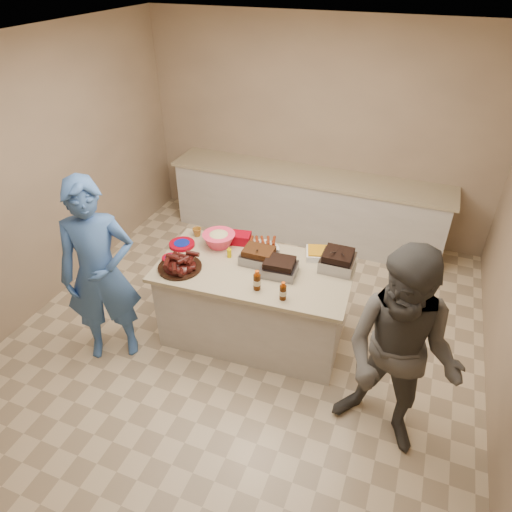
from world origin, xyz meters
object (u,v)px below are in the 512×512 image
at_px(guest_gray, 380,433).
at_px(coleslaw_bowl, 219,245).
at_px(mustard_bottle, 229,257).
at_px(island, 254,335).
at_px(rib_platter, 180,268).
at_px(guest_blue, 118,348).
at_px(bbq_bottle_a, 257,289).
at_px(plastic_cup, 197,236).
at_px(bbq_bottle_b, 283,299).
at_px(roasting_pan, 337,268).

bearing_deg(guest_gray, coleslaw_bowl, 168.72).
bearing_deg(mustard_bottle, island, -15.95).
distance_m(rib_platter, guest_blue, 1.09).
relative_size(island, guest_gray, 1.01).
distance_m(rib_platter, mustard_bottle, 0.48).
bearing_deg(guest_blue, bbq_bottle_a, -15.73).
bearing_deg(plastic_cup, island, -22.93).
bearing_deg(guest_gray, guest_blue, -165.33).
bearing_deg(mustard_bottle, rib_platter, -136.55).
bearing_deg(plastic_cup, rib_platter, -78.75).
bearing_deg(bbq_bottle_a, coleslaw_bowl, 139.45).
xyz_separation_m(rib_platter, guest_gray, (2.00, -0.44, -0.84)).
relative_size(coleslaw_bowl, guest_blue, 0.18).
distance_m(mustard_bottle, guest_gray, 2.01).
bearing_deg(guest_gray, mustard_bottle, 170.46).
distance_m(bbq_bottle_b, guest_blue, 1.82).
relative_size(bbq_bottle_b, plastic_cup, 1.87).
relative_size(roasting_pan, guest_gray, 0.17).
distance_m(guest_blue, guest_gray, 2.56).
height_order(coleslaw_bowl, bbq_bottle_b, coleslaw_bowl).
distance_m(roasting_pan, guest_gray, 1.44).
height_order(bbq_bottle_a, guest_gray, bbq_bottle_a).
xyz_separation_m(island, bbq_bottle_a, (0.14, -0.28, 0.84)).
xyz_separation_m(rib_platter, bbq_bottle_b, (1.02, -0.08, 0.00)).
height_order(roasting_pan, guest_blue, roasting_pan).
height_order(roasting_pan, coleslaw_bowl, coleslaw_bowl).
distance_m(roasting_pan, mustard_bottle, 1.01).
xyz_separation_m(plastic_cup, guest_blue, (-0.45, -0.97, -0.84)).
height_order(plastic_cup, guest_blue, plastic_cup).
bearing_deg(coleslaw_bowl, guest_blue, -129.51).
bearing_deg(bbq_bottle_b, roasting_pan, 61.77).
xyz_separation_m(bbq_bottle_b, mustard_bottle, (-0.67, 0.41, 0.00)).
bearing_deg(plastic_cup, guest_gray, -25.30).
relative_size(island, rib_platter, 4.41).
bearing_deg(coleslaw_bowl, bbq_bottle_a, -40.55).
relative_size(coleslaw_bowl, bbq_bottle_a, 1.70).
bearing_deg(coleslaw_bowl, rib_platter, -109.67).
relative_size(island, coleslaw_bowl, 5.52).
distance_m(bbq_bottle_a, mustard_bottle, 0.55).
relative_size(island, bbq_bottle_a, 9.38).
height_order(coleslaw_bowl, mustard_bottle, coleslaw_bowl).
bearing_deg(bbq_bottle_a, guest_gray, -18.21).
bearing_deg(bbq_bottle_a, rib_platter, 177.77).
xyz_separation_m(island, guest_gray, (1.37, -0.69, 0.00)).
bearing_deg(bbq_bottle_a, mustard_bottle, 139.37).
xyz_separation_m(roasting_pan, mustard_bottle, (-0.99, -0.19, 0.00)).
relative_size(mustard_bottle, guest_blue, 0.06).
distance_m(roasting_pan, bbq_bottle_a, 0.79).
bearing_deg(bbq_bottle_a, roasting_pan, 44.09).
bearing_deg(guest_gray, roasting_pan, 140.08).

